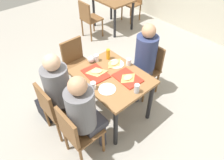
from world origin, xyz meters
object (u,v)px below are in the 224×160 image
at_px(paper_plate_near_edge, 107,89).
at_px(soda_can, 137,89).
at_px(chair_near_left, 54,107).
at_px(background_table, 113,4).
at_px(plastic_cup_a, 129,62).
at_px(chair_near_right, 77,131).
at_px(person_in_brown_jacket, 84,112).
at_px(chair_far_side, 148,66).
at_px(tray_red_far, 128,78).
at_px(foil_bundle, 91,59).
at_px(plastic_cup_c, 96,58).
at_px(person_in_red, 61,88).
at_px(pizza_slice_b, 128,78).
at_px(main_table, 112,82).
at_px(background_chair_far, 134,1).
at_px(paper_plate_center, 116,64).
at_px(person_far_side, 144,57).
at_px(pizza_slice_c, 115,63).
at_px(background_chair_near, 89,17).
at_px(chair_left_end, 76,61).
at_px(plastic_cup_b, 93,86).
at_px(pizza_slice_a, 97,71).
at_px(tray_red_near, 96,73).
at_px(condiment_bottle, 108,54).
at_px(handbag, 46,110).

height_order(paper_plate_near_edge, soda_can, soda_can).
distance_m(chair_near_left, background_table, 3.21).
height_order(chair_near_left, plastic_cup_a, chair_near_left).
distance_m(chair_near_right, person_in_brown_jacket, 0.28).
height_order(chair_far_side, tray_red_far, chair_far_side).
relative_size(chair_near_right, background_table, 0.95).
xyz_separation_m(person_in_brown_jacket, foil_bundle, (-0.68, 0.62, 0.05)).
distance_m(plastic_cup_c, foil_bundle, 0.08).
xyz_separation_m(person_in_red, pizza_slice_b, (0.44, 0.75, 0.02)).
relative_size(tray_red_far, plastic_cup_c, 3.60).
distance_m(main_table, chair_near_left, 0.83).
height_order(pizza_slice_b, background_chair_far, background_chair_far).
height_order(chair_near_right, paper_plate_near_edge, chair_near_right).
bearing_deg(plastic_cup_c, chair_near_left, -79.78).
relative_size(paper_plate_center, background_table, 0.24).
relative_size(person_far_side, pizza_slice_c, 5.43).
distance_m(person_far_side, paper_plate_near_edge, 0.87).
xyz_separation_m(background_table, background_chair_near, (-0.00, -0.73, -0.12)).
distance_m(chair_far_side, foil_bundle, 0.95).
xyz_separation_m(chair_left_end, plastic_cup_b, (0.91, -0.33, 0.29)).
distance_m(tray_red_far, paper_plate_near_edge, 0.34).
relative_size(foil_bundle, background_chair_near, 0.12).
bearing_deg(chair_near_left, pizza_slice_b, 63.80).
xyz_separation_m(chair_near_right, foil_bundle, (-0.68, 0.76, 0.29)).
height_order(chair_left_end, person_in_red, person_in_red).
bearing_deg(chair_near_left, background_table, 124.37).
distance_m(pizza_slice_a, background_table, 2.74).
xyz_separation_m(person_in_brown_jacket, paper_plate_center, (-0.40, 0.85, 0.00)).
distance_m(pizza_slice_c, plastic_cup_c, 0.27).
xyz_separation_m(tray_red_near, soda_can, (0.60, 0.16, 0.05)).
bearing_deg(pizza_slice_c, chair_left_end, -164.15).
relative_size(chair_near_left, paper_plate_center, 3.91).
relative_size(person_in_brown_jacket, tray_red_far, 3.53).
relative_size(person_in_brown_jacket, pizza_slice_c, 5.43).
height_order(chair_near_left, person_in_brown_jacket, person_in_brown_jacket).
relative_size(pizza_slice_c, background_table, 0.26).
relative_size(soda_can, foil_bundle, 1.22).
distance_m(paper_plate_near_edge, pizza_slice_b, 0.33).
height_order(paper_plate_near_edge, condiment_bottle, condiment_bottle).
relative_size(paper_plate_center, paper_plate_near_edge, 1.00).
xyz_separation_m(chair_far_side, plastic_cup_a, (-0.03, -0.44, 0.29)).
xyz_separation_m(chair_near_left, person_far_side, (0.25, 1.41, 0.25)).
xyz_separation_m(chair_left_end, background_chair_near, (-1.18, 1.14, 0.00)).
bearing_deg(background_table, person_in_brown_jacket, -47.32).
bearing_deg(pizza_slice_a, condiment_bottle, 113.27).
distance_m(chair_near_left, paper_plate_near_edge, 0.73).
bearing_deg(person_in_brown_jacket, chair_near_left, -164.41).
xyz_separation_m(person_in_red, paper_plate_near_edge, (0.40, 0.42, 0.00)).
bearing_deg(person_in_brown_jacket, handbag, -169.58).
relative_size(person_in_red, plastic_cup_c, 12.69).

